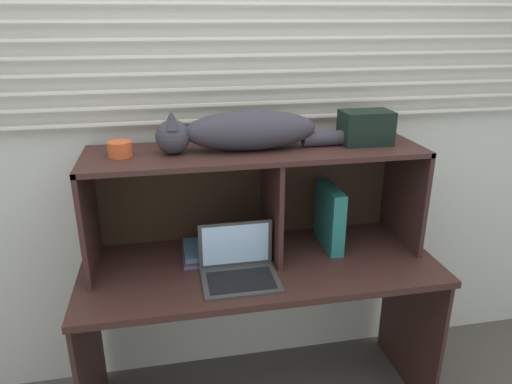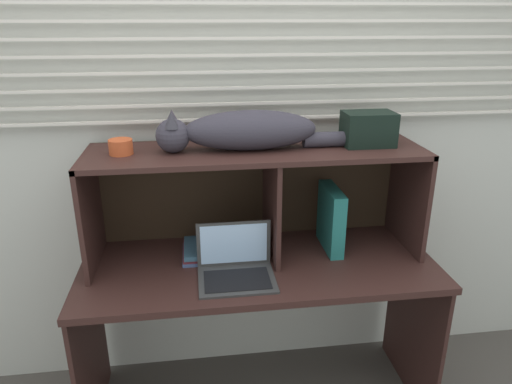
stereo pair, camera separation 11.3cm
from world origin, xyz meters
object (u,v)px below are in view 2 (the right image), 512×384
at_px(storage_box, 368,129).
at_px(laptop, 236,267).
at_px(cat, 245,131).
at_px(book_stack, 201,250).
at_px(binder_upright, 331,219).
at_px(small_basket, 121,147).

bearing_deg(storage_box, laptop, -161.72).
height_order(cat, book_stack, cat).
bearing_deg(laptop, cat, 71.41).
relative_size(cat, storage_box, 4.41).
xyz_separation_m(laptop, book_stack, (-0.14, 0.20, -0.02)).
relative_size(binder_upright, book_stack, 1.34).
bearing_deg(laptop, binder_upright, 23.40).
xyz_separation_m(book_stack, storage_box, (0.74, -0.00, 0.53)).
distance_m(laptop, book_stack, 0.24).
bearing_deg(storage_box, small_basket, 180.00).
bearing_deg(small_basket, cat, -0.00).
height_order(laptop, book_stack, laptop).
bearing_deg(laptop, storage_box, 18.28).
height_order(cat, binder_upright, cat).
bearing_deg(cat, book_stack, 179.49).
relative_size(laptop, storage_box, 1.45).
bearing_deg(book_stack, binder_upright, -0.17).
height_order(binder_upright, book_stack, binder_upright).
distance_m(cat, book_stack, 0.58).
bearing_deg(small_basket, book_stack, 0.34).
xyz_separation_m(binder_upright, storage_box, (0.14, 0.00, 0.41)).
distance_m(book_stack, small_basket, 0.58).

